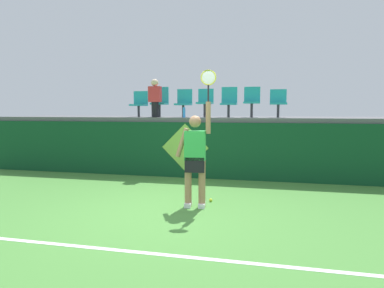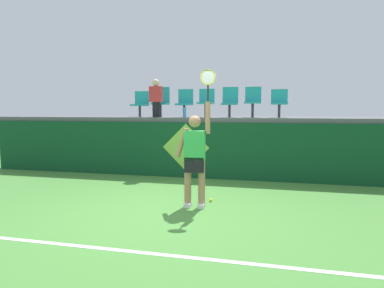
{
  "view_description": "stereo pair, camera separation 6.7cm",
  "coord_description": "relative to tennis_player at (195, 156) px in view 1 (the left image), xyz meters",
  "views": [
    {
      "loc": [
        1.65,
        -5.46,
        1.81
      ],
      "look_at": [
        0.2,
        1.06,
        1.11
      ],
      "focal_mm": 30.67,
      "sensor_mm": 36.0,
      "label": 1
    },
    {
      "loc": [
        1.71,
        -5.45,
        1.81
      ],
      "look_at": [
        0.2,
        1.06,
        1.11
      ],
      "focal_mm": 30.67,
      "sensor_mm": 36.0,
      "label": 2
    }
  ],
  "objects": [
    {
      "name": "spectator_0",
      "position": [
        -1.76,
        2.89,
        1.19
      ],
      "size": [
        0.34,
        0.2,
        1.06
      ],
      "color": "black",
      "rests_on": "spectator_platform"
    },
    {
      "name": "water_bottle",
      "position": [
        -0.89,
        2.75,
        0.77
      ],
      "size": [
        0.07,
        0.07,
        0.28
      ],
      "primitive_type": "cylinder",
      "color": "#338CE5",
      "rests_on": "spectator_platform"
    },
    {
      "name": "court_back_wall",
      "position": [
        -0.41,
        2.63,
        -0.22
      ],
      "size": [
        12.57,
        0.2,
        1.48
      ],
      "primitive_type": "cube",
      "color": "#0F4223",
      "rests_on": "ground_plane"
    },
    {
      "name": "tennis_ball",
      "position": [
        0.23,
        0.4,
        -0.93
      ],
      "size": [
        0.07,
        0.07,
        0.07
      ],
      "primitive_type": "sphere",
      "color": "#D1E533",
      "rests_on": "ground_plane"
    },
    {
      "name": "court_baseline_stripe",
      "position": [
        -0.41,
        -2.1,
        -0.96
      ],
      "size": [
        11.32,
        0.08,
        0.01
      ],
      "primitive_type": "cube",
      "color": "white",
      "rests_on": "ground_plane"
    },
    {
      "name": "ground_plane",
      "position": [
        -0.41,
        -0.41,
        -0.97
      ],
      "size": [
        40.0,
        40.0,
        0.0
      ],
      "primitive_type": "plane",
      "color": "#478438"
    },
    {
      "name": "stadium_chair_5",
      "position": [
        0.88,
        3.35,
        1.11
      ],
      "size": [
        0.44,
        0.42,
        0.84
      ],
      "color": "#38383D",
      "rests_on": "spectator_platform"
    },
    {
      "name": "stadium_chair_3",
      "position": [
        -0.42,
        3.34,
        1.09
      ],
      "size": [
        0.44,
        0.42,
        0.81
      ],
      "color": "#38383D",
      "rests_on": "spectator_platform"
    },
    {
      "name": "stadium_chair_4",
      "position": [
        0.25,
        3.35,
        1.09
      ],
      "size": [
        0.44,
        0.42,
        0.85
      ],
      "color": "#38383D",
      "rests_on": "spectator_platform"
    },
    {
      "name": "stadium_chair_6",
      "position": [
        1.58,
        3.34,
        1.07
      ],
      "size": [
        0.44,
        0.42,
        0.77
      ],
      "color": "#38383D",
      "rests_on": "spectator_platform"
    },
    {
      "name": "wall_signage_mount",
      "position": [
        -0.81,
        2.53,
        -0.96
      ],
      "size": [
        1.27,
        0.01,
        1.45
      ],
      "color": "#0F4223",
      "rests_on": "ground_plane"
    },
    {
      "name": "tennis_player",
      "position": [
        0.0,
        0.0,
        0.0
      ],
      "size": [
        0.75,
        0.29,
        2.53
      ],
      "color": "white",
      "rests_on": "ground_plane"
    },
    {
      "name": "stadium_chair_1",
      "position": [
        -1.76,
        3.35,
        1.11
      ],
      "size": [
        0.44,
        0.42,
        0.88
      ],
      "color": "#38383D",
      "rests_on": "spectator_platform"
    },
    {
      "name": "stadium_chair_0",
      "position": [
        -2.4,
        3.35,
        1.05
      ],
      "size": [
        0.44,
        0.42,
        0.76
      ],
      "color": "#38383D",
      "rests_on": "spectator_platform"
    },
    {
      "name": "stadium_chair_2",
      "position": [
        -1.04,
        3.35,
        1.08
      ],
      "size": [
        0.44,
        0.42,
        0.8
      ],
      "color": "#38383D",
      "rests_on": "spectator_platform"
    },
    {
      "name": "spectator_platform",
      "position": [
        -0.41,
        3.87,
        0.58
      ],
      "size": [
        12.57,
        2.57,
        0.12
      ],
      "primitive_type": "cube",
      "color": "#56565B",
      "rests_on": "court_back_wall"
    }
  ]
}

